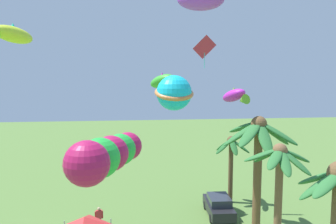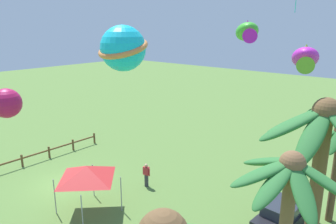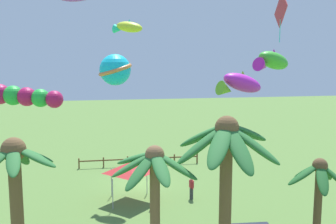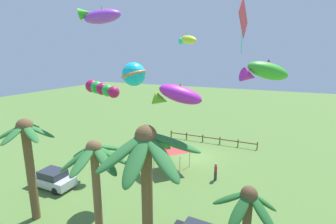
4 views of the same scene
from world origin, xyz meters
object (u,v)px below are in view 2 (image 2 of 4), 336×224
(spectator_0, at_px, (146,175))
(kite_fish_1, at_px, (247,32))
(parked_car_1, at_px, (283,216))
(festival_tent, at_px, (87,172))
(palm_tree_2, at_px, (288,195))
(palm_tree_0, at_px, (322,143))
(kite_fish_4, at_px, (305,59))
(kite_ball_2, at_px, (123,48))

(spectator_0, relative_size, kite_fish_1, 0.52)
(parked_car_1, bearing_deg, festival_tent, -57.62)
(palm_tree_2, height_order, spectator_0, palm_tree_2)
(palm_tree_0, bearing_deg, parked_car_1, -139.21)
(kite_fish_1, distance_m, kite_fish_4, 5.81)
(spectator_0, distance_m, kite_ball_2, 11.05)
(kite_ball_2, distance_m, kite_fish_4, 7.41)
(parked_car_1, relative_size, festival_tent, 1.39)
(spectator_0, relative_size, festival_tent, 0.56)
(kite_fish_1, height_order, kite_ball_2, kite_fish_1)
(palm_tree_0, distance_m, spectator_0, 11.73)
(palm_tree_0, relative_size, palm_tree_2, 1.18)
(palm_tree_2, distance_m, parked_car_1, 7.14)
(kite_ball_2, bearing_deg, palm_tree_2, 102.09)
(palm_tree_0, bearing_deg, spectator_0, -95.11)
(kite_fish_1, bearing_deg, kite_fish_4, 51.90)
(kite_fish_1, xyz_separation_m, kite_fish_4, (3.54, 4.51, -0.94))
(palm_tree_0, xyz_separation_m, palm_tree_2, (3.15, -0.04, -0.90))
(palm_tree_0, height_order, palm_tree_2, palm_tree_0)
(spectator_0, bearing_deg, festival_tent, -4.28)
(palm_tree_2, bearing_deg, palm_tree_0, 179.32)
(kite_ball_2, bearing_deg, parked_car_1, 147.70)
(palm_tree_2, bearing_deg, kite_ball_2, -77.91)
(parked_car_1, height_order, kite_ball_2, kite_ball_2)
(kite_fish_4, bearing_deg, parked_car_1, -152.10)
(kite_ball_2, bearing_deg, kite_fish_1, 177.38)
(kite_fish_4, bearing_deg, palm_tree_2, 16.90)
(festival_tent, xyz_separation_m, kite_ball_2, (1.11, 4.63, 6.96))
(kite_fish_4, bearing_deg, kite_ball_2, -41.78)
(palm_tree_0, relative_size, kite_fish_4, 2.90)
(festival_tent, bearing_deg, palm_tree_0, 107.21)
(parked_car_1, bearing_deg, palm_tree_2, 19.57)
(parked_car_1, bearing_deg, kite_ball_2, -32.30)
(parked_car_1, bearing_deg, spectator_0, -81.14)
(kite_fish_1, xyz_separation_m, kite_ball_2, (9.05, -0.41, -0.46))
(festival_tent, height_order, kite_fish_4, kite_fish_4)
(spectator_0, height_order, kite_fish_4, kite_fish_4)
(palm_tree_2, xyz_separation_m, parked_car_1, (-5.43, -1.93, -4.22))
(festival_tent, bearing_deg, palm_tree_2, 91.16)
(kite_fish_1, distance_m, kite_ball_2, 9.07)
(palm_tree_0, distance_m, kite_ball_2, 8.46)
(kite_fish_1, relative_size, kite_ball_2, 1.51)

